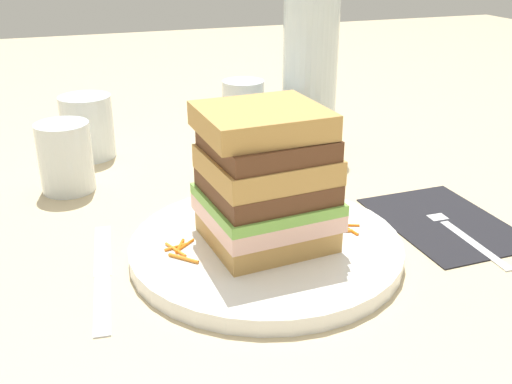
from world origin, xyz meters
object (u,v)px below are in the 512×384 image
juice_glass (265,137)px  empty_tumbler_1 (88,127)px  empty_tumbler_2 (66,157)px  water_bottle (311,47)px  napkin_dark (444,222)px  main_plate (266,247)px  sandwich (265,178)px  knife (102,276)px  empty_tumbler_0 (243,112)px  fork (456,228)px

juice_glass → empty_tumbler_1: bearing=154.7°
juice_glass → empty_tumbler_2: (-0.27, -0.01, 0.01)m
empty_tumbler_2 → water_bottle: bearing=9.4°
napkin_dark → empty_tumbler_2: size_ratio=2.00×
water_bottle → empty_tumbler_2: water_bottle is taller
juice_glass → empty_tumbler_2: bearing=-178.2°
main_plate → sandwich: 0.07m
sandwich → empty_tumbler_1: bearing=111.7°
napkin_dark → knife: 0.37m
knife → juice_glass: bearing=43.5°
main_plate → empty_tumbler_2: empty_tumbler_2 is taller
juice_glass → main_plate: bearing=-109.8°
napkin_dark → empty_tumbler_0: 0.37m
knife → empty_tumbler_0: 0.42m
juice_glass → empty_tumbler_1: empty_tumbler_1 is taller
empty_tumbler_2 → napkin_dark: bearing=-31.2°
fork → empty_tumbler_1: 0.52m
water_bottle → empty_tumbler_1: water_bottle is taller
water_bottle → empty_tumbler_1: 0.34m
sandwich → empty_tumbler_1: size_ratio=1.52×
knife → empty_tumbler_2: bearing=94.1°
main_plate → water_bottle: bearing=59.2°
knife → napkin_dark: bearing=-1.3°
main_plate → juice_glass: 0.26m
napkin_dark → empty_tumbler_2: 0.46m
juice_glass → water_bottle: (0.09, 0.05, 0.11)m
sandwich → knife: size_ratio=0.68×
knife → empty_tumbler_1: bearing=86.7°
sandwich → water_bottle: bearing=59.1°
juice_glass → empty_tumbler_0: (0.00, 0.10, 0.01)m
knife → empty_tumbler_0: size_ratio=2.11×
juice_glass → water_bottle: bearing=29.8°
empty_tumbler_1 → fork: bearing=-46.7°
napkin_dark → empty_tumbler_2: bearing=148.8°
fork → empty_tumbler_1: bearing=133.3°
main_plate → water_bottle: water_bottle is taller
napkin_dark → fork: 0.02m
fork → empty_tumbler_1: empty_tumbler_1 is taller
sandwich → fork: bearing=-5.9°
sandwich → empty_tumbler_1: 0.38m
main_plate → empty_tumbler_2: size_ratio=3.12×
main_plate → empty_tumbler_2: (-0.18, 0.24, 0.04)m
napkin_dark → juice_glass: juice_glass is taller
knife → water_bottle: (0.34, 0.29, 0.15)m
fork → water_bottle: 0.35m
empty_tumbler_0 → napkin_dark: bearing=-70.4°
sandwich → fork: (0.21, -0.02, -0.08)m
juice_glass → empty_tumbler_1: (-0.23, 0.11, 0.01)m
main_plate → knife: 0.16m
fork → empty_tumbler_0: (-0.12, 0.37, 0.04)m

